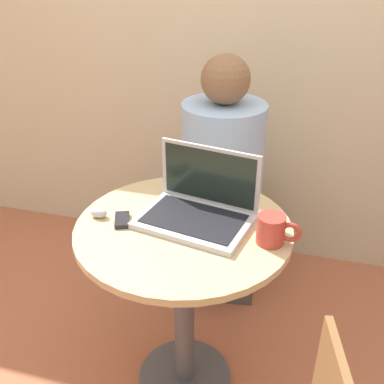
% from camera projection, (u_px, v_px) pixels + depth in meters
% --- Properties ---
extents(ground_plane, '(12.00, 12.00, 0.00)m').
position_uv_depth(ground_plane, '(185.00, 377.00, 1.83)').
color(ground_plane, '#B26042').
extents(back_wall, '(7.00, 0.05, 2.60)m').
position_uv_depth(back_wall, '(245.00, 6.00, 2.05)').
color(back_wall, beige).
rests_on(back_wall, ground_plane).
extents(round_table, '(0.71, 0.71, 0.74)m').
position_uv_depth(round_table, '(184.00, 270.00, 1.56)').
color(round_table, '#4C4C51').
rests_on(round_table, ground_plane).
extents(laptop, '(0.40, 0.31, 0.23)m').
position_uv_depth(laptop, '(199.00, 206.00, 1.48)').
color(laptop, '#B7B7BC').
rests_on(laptop, round_table).
extents(cell_phone, '(0.08, 0.10, 0.02)m').
position_uv_depth(cell_phone, '(122.00, 220.00, 1.48)').
color(cell_phone, black).
rests_on(cell_phone, round_table).
extents(computer_mouse, '(0.06, 0.04, 0.03)m').
position_uv_depth(computer_mouse, '(99.00, 213.00, 1.51)').
color(computer_mouse, '#B2B2B7').
rests_on(computer_mouse, round_table).
extents(coffee_cup, '(0.14, 0.09, 0.09)m').
position_uv_depth(coffee_cup, '(273.00, 230.00, 1.36)').
color(coffee_cup, '#B2382D').
rests_on(coffee_cup, round_table).
extents(person_seated, '(0.42, 0.58, 1.17)m').
position_uv_depth(person_seated, '(222.00, 198.00, 2.14)').
color(person_seated, '#4C4742').
rests_on(person_seated, ground_plane).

